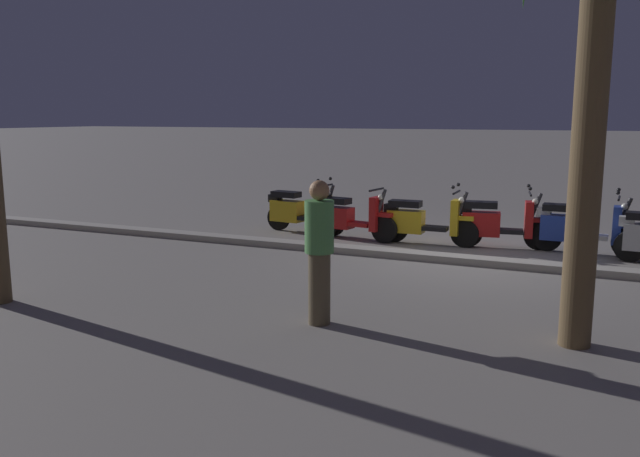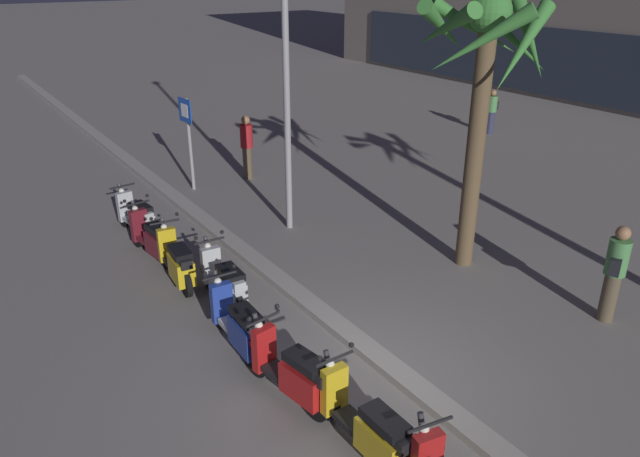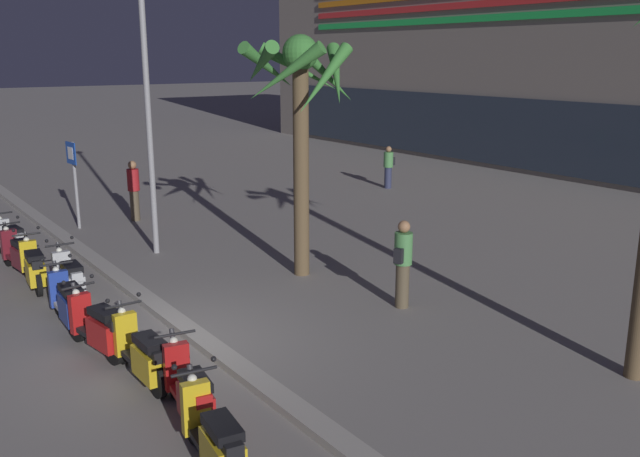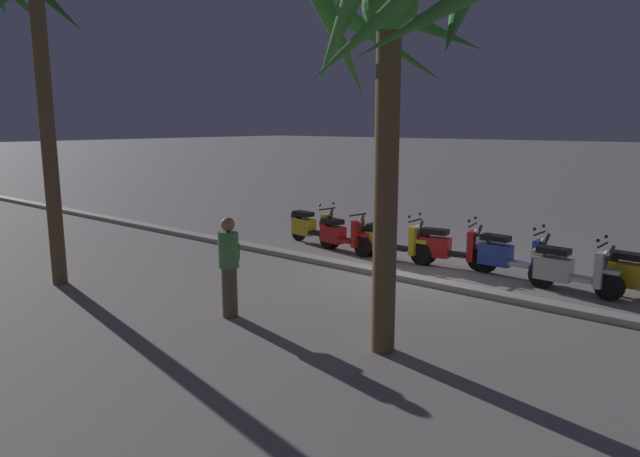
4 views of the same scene
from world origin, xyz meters
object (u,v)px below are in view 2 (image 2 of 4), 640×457
object	(u,v)px
scooter_maroon_second_in_line	(153,239)
pedestrian_window_shopping	(615,272)
scooter_silver_mid_front	(224,283)
scooter_yellow_tail_end	(366,426)
crossing_sign	(188,134)
palm_tree_near_sign	(484,63)
street_lamp	(285,8)
pedestrian_strolling_near_curb	(492,111)
scooter_silver_far_back	(137,218)
pedestrian_by_palm_tree	(247,146)
scooter_red_lead_nearest	(291,373)
scooter_blue_last_in_row	(239,325)
scooter_yellow_mid_rear	(177,262)

from	to	relation	value
scooter_maroon_second_in_line	pedestrian_window_shopping	xyz separation A→B (m)	(6.40, 5.44, 0.46)
scooter_silver_mid_front	scooter_yellow_tail_end	size ratio (longest dim) A/B	0.95
crossing_sign	palm_tree_near_sign	xyz separation A→B (m)	(6.98, 2.77, 2.37)
scooter_maroon_second_in_line	pedestrian_window_shopping	world-z (taller)	pedestrian_window_shopping
scooter_silver_mid_front	street_lamp	xyz separation A→B (m)	(-2.31, 2.70, 4.21)
pedestrian_strolling_near_curb	crossing_sign	bearing A→B (deg)	-92.41
scooter_silver_far_back	pedestrian_by_palm_tree	size ratio (longest dim) A/B	1.01
scooter_silver_far_back	scooter_yellow_tail_end	world-z (taller)	scooter_yellow_tail_end
palm_tree_near_sign	scooter_red_lead_nearest	bearing A→B (deg)	-71.98
scooter_yellow_tail_end	crossing_sign	distance (m)	10.21
pedestrian_window_shopping	scooter_silver_mid_front	bearing A→B (deg)	-127.85
scooter_blue_last_in_row	scooter_red_lead_nearest	bearing A→B (deg)	2.61
scooter_red_lead_nearest	pedestrian_by_palm_tree	size ratio (longest dim) A/B	1.00
scooter_yellow_tail_end	scooter_blue_last_in_row	bearing A→B (deg)	-174.27
pedestrian_window_shopping	palm_tree_near_sign	bearing A→B (deg)	-171.85
scooter_yellow_mid_rear	pedestrian_window_shopping	size ratio (longest dim) A/B	1.07
scooter_yellow_mid_rear	scooter_silver_mid_front	distance (m)	1.27
scooter_yellow_tail_end	pedestrian_window_shopping	bearing A→B (deg)	91.68
scooter_maroon_second_in_line	crossing_sign	world-z (taller)	crossing_sign
scooter_silver_far_back	scooter_silver_mid_front	distance (m)	3.69
pedestrian_window_shopping	street_lamp	distance (m)	7.66
crossing_sign	pedestrian_by_palm_tree	xyz separation A→B (m)	(0.00, 1.64, -0.58)
palm_tree_near_sign	pedestrian_by_palm_tree	world-z (taller)	palm_tree_near_sign
scooter_red_lead_nearest	crossing_sign	xyz separation A→B (m)	(-8.60, 2.23, 1.05)
scooter_silver_far_back	scooter_blue_last_in_row	xyz separation A→B (m)	(5.00, -0.10, 0.01)
scooter_yellow_tail_end	street_lamp	distance (m)	8.17
palm_tree_near_sign	pedestrian_by_palm_tree	distance (m)	7.66
scooter_blue_last_in_row	pedestrian_strolling_near_curb	xyz separation A→B (m)	(-6.73, 13.21, 0.33)
pedestrian_by_palm_tree	scooter_red_lead_nearest	bearing A→B (deg)	-24.19
scooter_silver_far_back	scooter_yellow_mid_rear	bearing A→B (deg)	-1.74
scooter_blue_last_in_row	palm_tree_near_sign	xyz separation A→B (m)	(-0.21, 5.06, 3.41)
scooter_blue_last_in_row	pedestrian_strolling_near_curb	world-z (taller)	pedestrian_strolling_near_curb
palm_tree_near_sign	crossing_sign	bearing A→B (deg)	-158.34
scooter_yellow_mid_rear	scooter_silver_mid_front	xyz separation A→B (m)	(1.21, 0.38, -0.00)
scooter_yellow_mid_rear	scooter_blue_last_in_row	size ratio (longest dim) A/B	0.99
pedestrian_by_palm_tree	street_lamp	distance (m)	5.23
scooter_yellow_mid_rear	scooter_maroon_second_in_line	bearing A→B (deg)	-179.74
scooter_silver_mid_front	pedestrian_window_shopping	distance (m)	6.43
scooter_silver_far_back	palm_tree_near_sign	bearing A→B (deg)	46.02
scooter_silver_mid_front	pedestrian_by_palm_tree	size ratio (longest dim) A/B	1.01
scooter_blue_last_in_row	scooter_silver_mid_front	bearing A→B (deg)	163.10
pedestrian_window_shopping	street_lamp	size ratio (longest dim) A/B	0.22
scooter_yellow_mid_rear	pedestrian_by_palm_tree	distance (m)	6.09
scooter_maroon_second_in_line	scooter_silver_mid_front	xyz separation A→B (m)	(2.47, 0.38, 0.01)
scooter_blue_last_in_row	crossing_sign	distance (m)	7.62
pedestrian_window_shopping	scooter_red_lead_nearest	bearing A→B (deg)	-102.48
street_lamp	scooter_blue_last_in_row	bearing A→B (deg)	-40.49
crossing_sign	palm_tree_near_sign	world-z (taller)	palm_tree_near_sign
palm_tree_near_sign	scooter_blue_last_in_row	bearing A→B (deg)	-87.57
scooter_yellow_mid_rear	scooter_yellow_tail_end	bearing A→B (deg)	2.70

